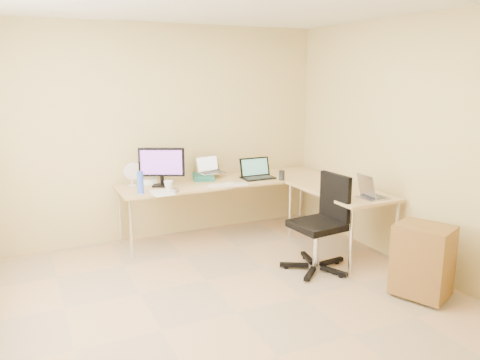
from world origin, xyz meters
name	(u,v)px	position (x,y,z in m)	size (l,w,h in m)	color
floor	(237,313)	(0.00, 0.00, 0.00)	(4.50, 4.50, 0.00)	tan
wall_back	(159,133)	(0.00, 2.25, 1.30)	(4.50, 4.50, 0.00)	tan
wall_front	(480,266)	(0.00, -2.25, 1.30)	(4.50, 4.50, 0.00)	tan
wall_right	(429,148)	(2.10, 0.00, 1.30)	(4.50, 4.50, 0.00)	tan
desk_main	(227,208)	(0.72, 1.85, 0.36)	(2.65, 0.70, 0.73)	tan
desk_return	(339,220)	(1.70, 0.85, 0.36)	(0.70, 1.30, 0.73)	tan
monitor	(162,167)	(-0.09, 1.88, 0.96)	(0.53, 0.17, 0.46)	black
book_stack	(203,177)	(0.48, 2.03, 0.76)	(0.25, 0.34, 0.06)	#19594C
laptop_center	(211,165)	(0.59, 2.05, 0.89)	(0.33, 0.25, 0.21)	silver
laptop_black	(258,169)	(1.11, 1.76, 0.86)	(0.40, 0.29, 0.25)	black
keyboard	(228,185)	(0.61, 1.55, 0.74)	(0.46, 0.13, 0.02)	silver
mouse	(229,183)	(0.64, 1.61, 0.75)	(0.10, 0.07, 0.04)	silver
mug	(169,185)	(-0.07, 1.68, 0.78)	(0.11, 0.11, 0.10)	silver
cd_stack	(175,190)	(-0.04, 1.55, 0.75)	(0.12, 0.12, 0.03)	white
water_bottle	(140,182)	(-0.40, 1.65, 0.85)	(0.07, 0.07, 0.25)	blue
papers	(162,193)	(-0.19, 1.55, 0.73)	(0.22, 0.32, 0.01)	silver
white_box	(148,181)	(-0.21, 2.05, 0.77)	(0.20, 0.15, 0.07)	white
desk_fan	(132,175)	(-0.40, 2.05, 0.86)	(0.20, 0.20, 0.26)	silver
black_cup	(282,175)	(1.33, 1.55, 0.79)	(0.07, 0.07, 0.12)	black
laptop_return	(374,188)	(1.78, 0.39, 0.84)	(0.25, 0.32, 0.21)	#ACAAC7
office_chair	(317,224)	(1.14, 0.49, 0.50)	(0.61, 0.61, 1.01)	black
cabinet	(423,260)	(1.66, -0.44, 0.36)	(0.38, 0.47, 0.66)	#8E573E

